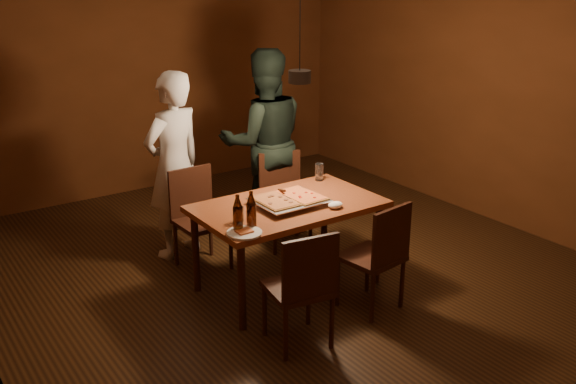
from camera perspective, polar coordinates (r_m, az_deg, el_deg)
room_shell at (r=5.23m, az=1.02°, el=6.42°), size 6.00×6.00×6.00m
dining_table at (r=5.25m, az=0.00°, el=-1.79°), size 1.50×0.90×0.75m
chair_far_left at (r=5.77m, az=-8.10°, el=-1.49°), size 0.43×0.43×0.49m
chair_far_right at (r=6.18m, az=-0.43°, el=0.16°), size 0.51×0.51×0.49m
chair_near_left at (r=4.46m, az=1.37°, el=-7.81°), size 0.48×0.48×0.49m
chair_near_right at (r=4.98m, az=8.18°, el=-4.95°), size 0.47×0.47×0.49m
pizza_tray at (r=5.19m, az=0.10°, el=-0.89°), size 0.59×0.50×0.05m
pizza_meat at (r=5.12m, az=-1.18°, el=-0.79°), size 0.25×0.40×0.02m
pizza_cheese at (r=5.25m, az=1.19°, el=-0.28°), size 0.28×0.43×0.02m
spatula at (r=5.20m, az=0.01°, el=-0.40°), size 0.13×0.25×0.04m
beer_bottle_a at (r=4.66m, az=-4.49°, el=-1.89°), size 0.07×0.07×0.28m
beer_bottle_b at (r=4.72m, az=-3.28°, el=-1.56°), size 0.07×0.07×0.28m
water_glass_left at (r=4.87m, az=-4.37°, el=-1.96°), size 0.07×0.07×0.11m
water_glass_right at (r=5.78m, az=2.81°, el=1.80°), size 0.08×0.08×0.16m
plate_slice at (r=4.65m, az=-3.90°, el=-3.63°), size 0.26×0.26×0.03m
napkin at (r=5.13m, az=4.24°, el=-1.16°), size 0.13×0.10×0.05m
diner_white at (r=5.92m, az=-10.09°, el=2.30°), size 0.72×0.57×1.73m
diner_dark at (r=6.39m, az=-2.13°, el=4.43°), size 1.08×0.96×1.85m
pendant_lamp at (r=5.16m, az=1.05°, el=10.33°), size 0.18×0.18×1.10m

